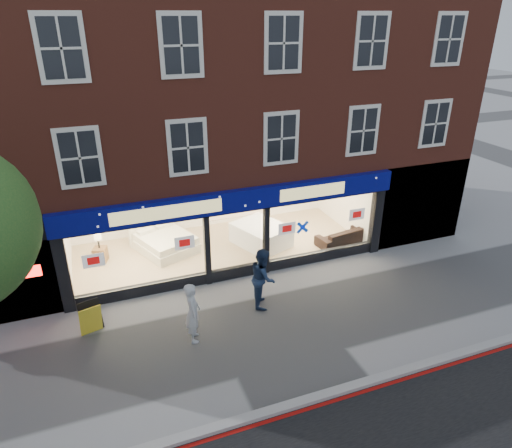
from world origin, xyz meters
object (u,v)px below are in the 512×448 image
mattress_stack (261,235)px  a_board (91,318)px  display_bed (164,241)px  sofa (341,236)px  pedestrian_blue (263,277)px  pedestrian_grey (193,312)px

mattress_stack → a_board: bearing=-153.2°
display_bed → sofa: size_ratio=1.31×
display_bed → pedestrian_blue: (2.28, -4.60, 0.52)m
pedestrian_grey → pedestrian_blue: size_ratio=0.93×
sofa → pedestrian_grey: bearing=18.1°
sofa → a_board: (-9.50, -2.24, 0.08)m
mattress_stack → pedestrian_grey: 6.00m
display_bed → pedestrian_grey: size_ratio=1.51×
a_board → display_bed: bearing=40.9°
mattress_stack → pedestrian_grey: (-3.82, -4.61, 0.40)m
a_board → pedestrian_blue: bearing=-19.5°
sofa → a_board: 9.76m
display_bed → pedestrian_grey: pedestrian_grey is taller
a_board → mattress_stack: bearing=12.0°
pedestrian_blue → mattress_stack: bearing=-1.1°
pedestrian_grey → sofa: bearing=-53.1°
a_board → sofa: bearing=-1.5°
a_board → pedestrian_grey: 3.03m
display_bed → mattress_stack: display_bed is taller
display_bed → sofa: (6.65, -1.94, -0.05)m
pedestrian_grey → pedestrian_blue: pedestrian_blue is taller
display_bed → sofa: bearing=-37.9°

